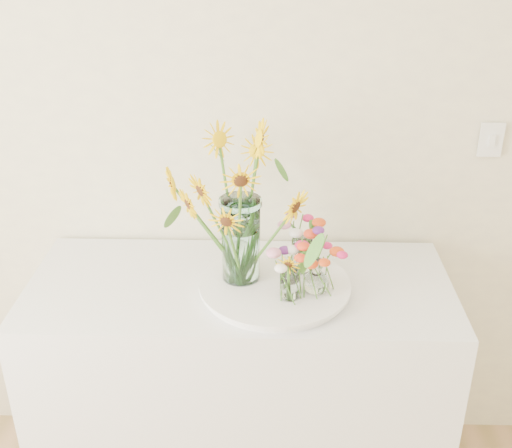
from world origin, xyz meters
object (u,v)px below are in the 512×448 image
object	(u,v)px
small_vase_c	(302,255)
mason_jar	(241,240)
tray	(275,287)
counter	(241,389)
small_vase_b	(316,276)
small_vase_a	(290,284)

from	to	relation	value
small_vase_c	mason_jar	bearing A→B (deg)	-164.87
tray	mason_jar	bearing A→B (deg)	163.36
counter	mason_jar	size ratio (longest dim) A/B	4.90
small_vase_b	small_vase_c	xyz separation A→B (m)	(-0.04, 0.13, -0.00)
tray	small_vase_c	xyz separation A→B (m)	(0.09, 0.09, 0.07)
counter	tray	distance (m)	0.48
small_vase_a	small_vase_c	world-z (taller)	small_vase_c
small_vase_a	small_vase_c	distance (m)	0.17
mason_jar	small_vase_b	bearing A→B (deg)	-17.93
small_vase_b	small_vase_a	bearing A→B (deg)	-155.81
counter	small_vase_c	bearing A→B (deg)	11.90
small_vase_a	small_vase_c	bearing A→B (deg)	75.75
small_vase_a	small_vase_c	xyz separation A→B (m)	(0.04, 0.17, 0.01)
counter	small_vase_b	bearing A→B (deg)	-19.71
counter	small_vase_b	size ratio (longest dim) A/B	11.76
mason_jar	small_vase_b	distance (m)	0.26
small_vase_c	tray	bearing A→B (deg)	-135.43
mason_jar	small_vase_c	size ratio (longest dim) A/B	2.41
mason_jar	small_vase_a	bearing A→B (deg)	-36.54
counter	small_vase_a	xyz separation A→B (m)	(0.16, -0.13, 0.53)
counter	small_vase_a	bearing A→B (deg)	-37.86
tray	small_vase_c	world-z (taller)	small_vase_c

